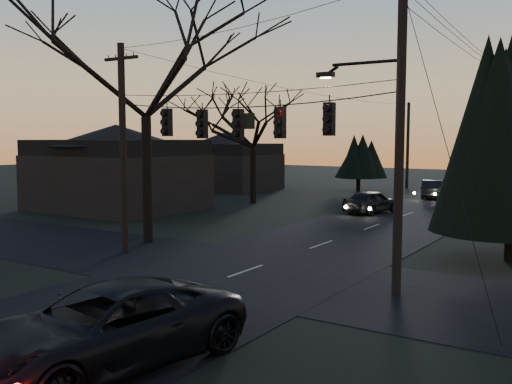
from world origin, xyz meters
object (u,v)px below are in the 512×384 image
Objects in this scene: bare_tree_left at (145,65)px; suv_near at (107,328)px; sedan_oncoming_b at (433,189)px; utility_pole_far_l at (407,188)px; utility_pole_left at (125,253)px; utility_pole_right at (396,295)px; sedan_oncoming_a at (371,202)px.

bare_tree_left reaches higher than suv_near.
sedan_oncoming_b is (5.51, 25.95, -7.21)m from bare_tree_left.
utility_pole_left is at bearing -90.00° from utility_pole_far_l.
bare_tree_left is at bearing 141.12° from suv_near.
bare_tree_left reaches higher than utility_pole_left.
utility_pole_far_l is (-11.50, 36.00, 0.00)m from utility_pole_right.
sedan_oncoming_a is 11.04m from sedan_oncoming_b.
utility_pole_far_l is at bearing 90.00° from utility_pole_left.
utility_pole_left is (-11.50, 0.00, 0.00)m from utility_pole_right.
bare_tree_left is at bearing 169.50° from utility_pole_right.
suv_near is at bearing 113.05° from sedan_oncoming_a.
utility_pole_far_l is 9.05m from sedan_oncoming_b.
bare_tree_left reaches higher than utility_pole_far_l.
utility_pole_left reaches higher than sedan_oncoming_b.
sedan_oncoming_b is (-3.70, 36.81, -0.12)m from suv_near.
utility_pole_left is at bearing -68.62° from bare_tree_left.
sedan_oncoming_a is at bearing 110.56° from suv_near.
sedan_oncoming_b is at bearing 78.01° from bare_tree_left.
utility_pole_left is 36.00m from utility_pole_far_l.
utility_pole_right is 2.31× the size of sedan_oncoming_b.
utility_pole_far_l reaches higher than sedan_oncoming_b.
suv_near is (-3.19, -8.56, 0.83)m from utility_pole_right.
suv_near is at bearing 82.84° from sedan_oncoming_b.
suv_near is 1.40× the size of sedan_oncoming_a.
sedan_oncoming_b is at bearing 80.73° from utility_pole_left.
bare_tree_left is 2.65× the size of sedan_oncoming_a.
utility_pole_left is 11.96m from suv_near.
utility_pole_right reaches higher than utility_pole_far_l.
utility_pole_right is at bearing -72.28° from utility_pole_far_l.
bare_tree_left is (-0.90, -33.70, 7.92)m from utility_pole_far_l.
sedan_oncoming_b is at bearing 106.57° from suv_near.
utility_pole_far_l is 34.63m from bare_tree_left.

